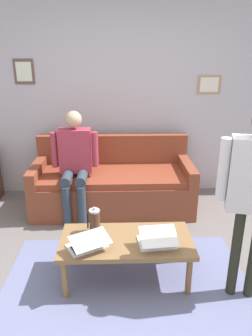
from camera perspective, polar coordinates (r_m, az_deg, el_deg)
ground_plane at (r=2.86m, az=0.96°, el=-21.92°), size 7.68×7.68×0.00m
area_rug at (r=2.95m, az=0.11°, el=-20.23°), size 2.15×1.45×0.01m
back_wall at (r=4.35m, az=-0.40°, el=12.84°), size 7.04×0.11×2.70m
couch at (r=4.08m, az=-2.36°, el=-2.94°), size 1.98×0.86×0.88m
coffee_table at (r=2.82m, az=0.04°, el=-13.44°), size 1.13×0.56×0.40m
laptop_left at (r=2.68m, az=-6.81°, el=-13.37°), size 0.40×0.39×0.14m
laptop_center at (r=2.71m, az=5.60°, el=-12.80°), size 0.33×0.32×0.16m
french_press at (r=2.84m, az=-5.66°, el=-9.44°), size 0.12×0.09×0.25m
person_seated at (r=3.75m, az=-9.17°, el=1.55°), size 0.55×0.51×1.28m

